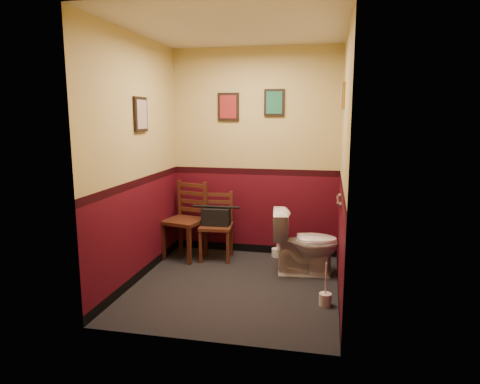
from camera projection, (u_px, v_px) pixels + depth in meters
name	position (u px, v px, depth m)	size (l,w,h in m)	color
floor	(235.00, 286.00, 4.68)	(2.20, 2.40, 0.00)	black
ceiling	(235.00, 27.00, 4.21)	(2.20, 2.40, 0.00)	silver
wall_back	(255.00, 153.00, 5.60)	(2.20, 2.70, 0.00)	#460915
wall_front	(201.00, 180.00, 3.29)	(2.20, 2.70, 0.00)	#460915
wall_left	(137.00, 161.00, 4.67)	(2.40, 2.70, 0.00)	#460915
wall_right	(344.00, 166.00, 4.23)	(2.40, 2.70, 0.00)	#460915
grab_bar	(338.00, 200.00, 4.54)	(0.05, 0.56, 0.06)	silver
framed_print_back_a	(228.00, 107.00, 5.55)	(0.28, 0.04, 0.36)	black
framed_print_back_b	(274.00, 103.00, 5.42)	(0.26, 0.04, 0.34)	black
framed_print_left	(141.00, 114.00, 4.67)	(0.04, 0.30, 0.38)	black
framed_print_right	(343.00, 96.00, 4.68)	(0.04, 0.34, 0.28)	olive
toilet	(305.00, 243.00, 4.97)	(0.43, 0.77, 0.75)	white
toilet_brush	(325.00, 298.00, 4.19)	(0.12, 0.12, 0.44)	silver
chair_left	(186.00, 220.00, 5.57)	(0.56, 0.56, 0.99)	#562B1A
chair_right	(217.00, 226.00, 5.52)	(0.44, 0.44, 0.87)	#562B1A
handbag	(216.00, 217.00, 5.46)	(0.35, 0.18, 0.26)	black
tp_stack	(281.00, 247.00, 5.61)	(0.25, 0.15, 0.33)	silver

